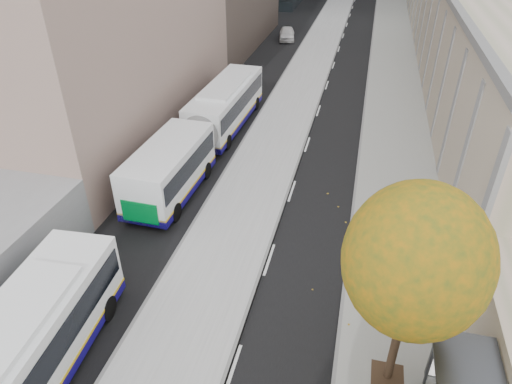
% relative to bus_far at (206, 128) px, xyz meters
% --- Properties ---
extents(bus_platform, '(4.25, 150.00, 0.15)m').
position_rel_bus_far_xyz_m(bus_platform, '(4.02, 7.43, -1.56)').
color(bus_platform, '#A4A4A4').
rests_on(bus_platform, ground).
extents(sidewalk, '(4.75, 150.00, 0.08)m').
position_rel_bus_far_xyz_m(sidewalk, '(12.02, 7.43, -1.60)').
color(sidewalk, gray).
rests_on(sidewalk, ground).
extents(building_tan, '(18.00, 92.00, 8.00)m').
position_rel_bus_far_xyz_m(building_tan, '(23.40, 36.43, 2.36)').
color(building_tan, '#AAA486').
rests_on(building_tan, ground).
extents(tree_c, '(4.20, 4.20, 7.28)m').
position_rel_bus_far_xyz_m(tree_c, '(11.50, -14.57, 3.61)').
color(tree_c, black).
rests_on(tree_c, sidewalk).
extents(bus_far, '(3.21, 18.05, 3.00)m').
position_rel_bus_far_xyz_m(bus_far, '(0.00, 0.00, 0.00)').
color(bus_far, white).
rests_on(bus_far, ground).
extents(distant_car, '(2.41, 4.45, 1.44)m').
position_rel_bus_far_xyz_m(distant_car, '(-0.06, 29.00, -0.92)').
color(distant_car, white).
rests_on(distant_car, ground).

